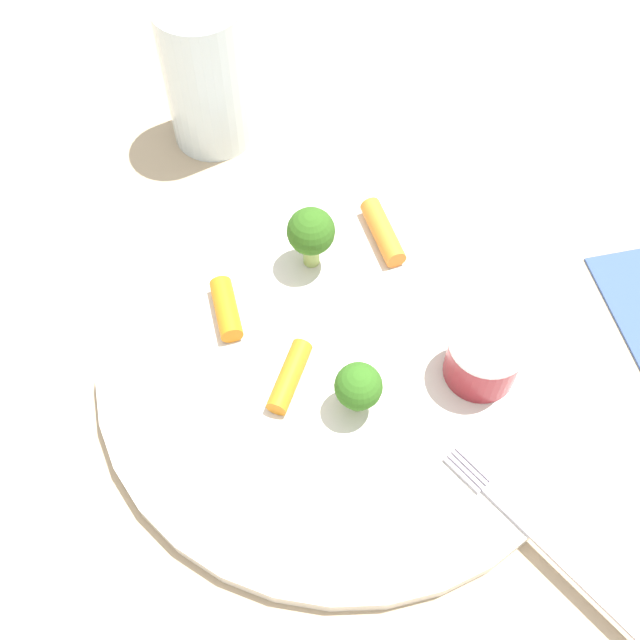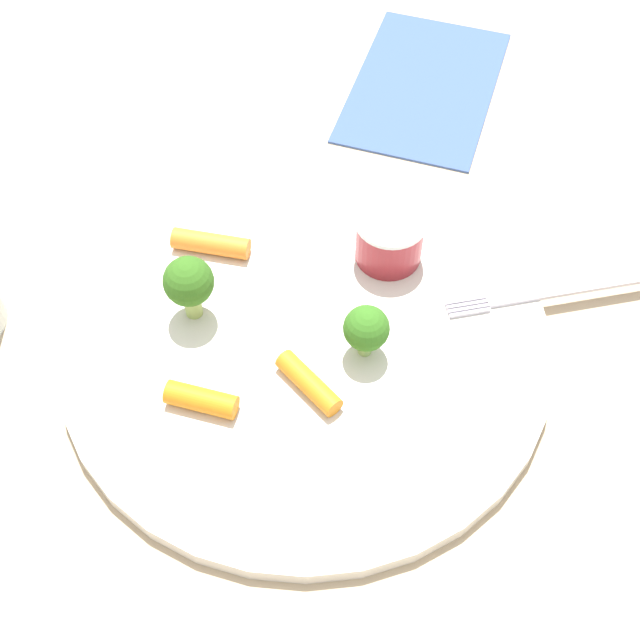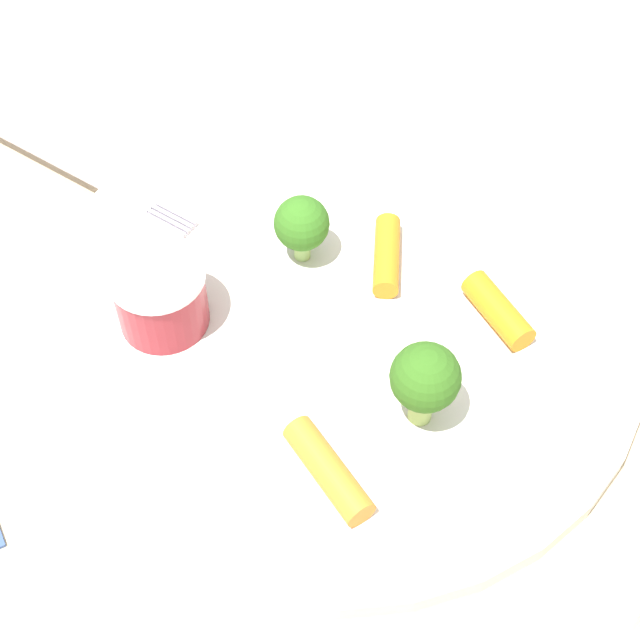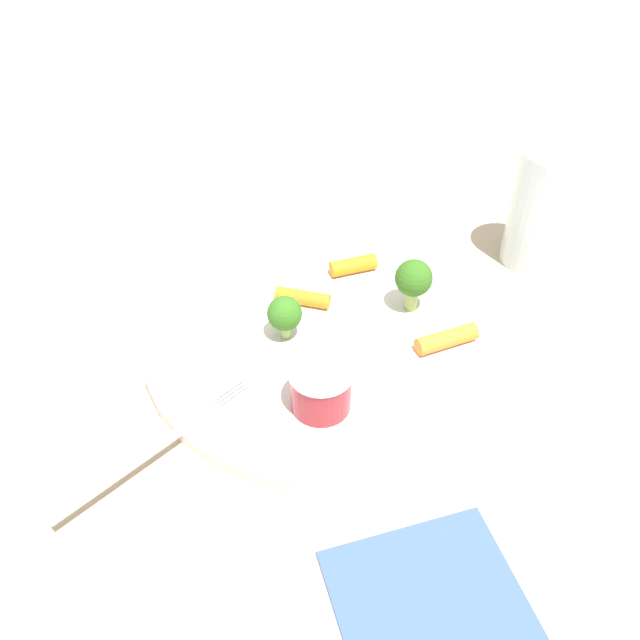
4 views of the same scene
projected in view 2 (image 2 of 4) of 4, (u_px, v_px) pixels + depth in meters
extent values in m
plane|color=tan|center=(306.00, 346.00, 0.57)|extent=(2.40, 2.40, 0.00)
cylinder|color=silver|center=(306.00, 340.00, 0.56)|extent=(0.32, 0.32, 0.01)
cylinder|color=maroon|center=(389.00, 240.00, 0.58)|extent=(0.05, 0.05, 0.03)
cylinder|color=silver|center=(391.00, 221.00, 0.57)|extent=(0.05, 0.05, 0.00)
cylinder|color=#94BD66|center=(365.00, 345.00, 0.54)|extent=(0.01, 0.01, 0.01)
sphere|color=#336B1E|center=(366.00, 328.00, 0.53)|extent=(0.03, 0.03, 0.03)
cylinder|color=#9AB65D|center=(193.00, 303.00, 0.56)|extent=(0.01, 0.01, 0.02)
sphere|color=#31621B|center=(188.00, 281.00, 0.54)|extent=(0.03, 0.03, 0.03)
cylinder|color=orange|center=(309.00, 383.00, 0.53)|extent=(0.03, 0.05, 0.01)
cylinder|color=orange|center=(201.00, 400.00, 0.52)|extent=(0.03, 0.05, 0.01)
cylinder|color=orange|center=(211.00, 243.00, 0.59)|extent=(0.03, 0.06, 0.01)
cube|color=silver|center=(587.00, 287.00, 0.58)|extent=(0.10, 0.10, 0.00)
cube|color=silver|center=(470.00, 313.00, 0.57)|extent=(0.02, 0.02, 0.00)
cube|color=silver|center=(468.00, 309.00, 0.57)|extent=(0.02, 0.02, 0.00)
cube|color=silver|center=(467.00, 305.00, 0.57)|extent=(0.02, 0.02, 0.00)
cube|color=silver|center=(465.00, 301.00, 0.57)|extent=(0.02, 0.02, 0.00)
cube|color=#3C5690|center=(424.00, 85.00, 0.72)|extent=(0.20, 0.16, 0.00)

